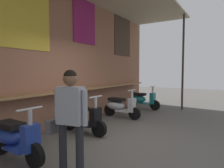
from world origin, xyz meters
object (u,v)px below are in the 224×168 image
scooter_black (81,118)px  scooter_teal (142,99)px  shopper_with_handbag (70,112)px  scooter_blue (14,138)px  scooter_silver (120,106)px

scooter_black → scooter_teal: (3.78, 0.00, 0.00)m
scooter_teal → shopper_with_handbag: (-5.41, -1.22, 0.56)m
scooter_blue → shopper_with_handbag: 1.35m
scooter_black → shopper_with_handbag: size_ratio=0.89×
shopper_with_handbag → scooter_silver: bearing=-172.8°
scooter_black → scooter_teal: same height
scooter_blue → scooter_black: same height
scooter_blue → shopper_with_handbag: (0.14, -1.22, 0.56)m
scooter_silver → scooter_teal: bearing=93.6°
scooter_black → scooter_blue: bearing=-87.6°
scooter_silver → shopper_with_handbag: 3.83m
scooter_black → shopper_with_handbag: 2.11m
scooter_blue → scooter_black: size_ratio=1.00×
scooter_black → scooter_silver: size_ratio=1.00×
scooter_blue → scooter_silver: 3.73m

